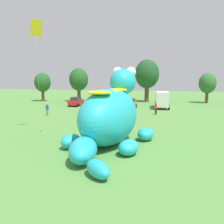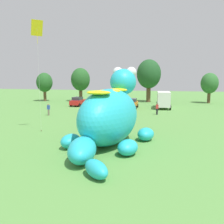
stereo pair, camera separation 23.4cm
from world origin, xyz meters
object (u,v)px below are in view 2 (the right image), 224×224
object	(u,v)px
car_yellow	(96,102)
spectator_mid_field	(49,110)
car_red	(78,101)
box_truck	(163,99)
car_orange	(132,103)
car_white	(114,102)
tethered_flying_kite	(37,30)
spectator_by_cars	(157,109)
giant_inflatable_creature	(109,116)
spectator_near_inflatable	(98,108)

from	to	relation	value
car_yellow	spectator_mid_field	bearing A→B (deg)	-105.82
car_red	spectator_mid_field	distance (m)	11.97
box_truck	car_orange	bearing A→B (deg)	-166.91
car_red	car_white	distance (m)	7.13
car_white	car_orange	xyz separation A→B (m)	(3.48, -0.98, 0.00)
car_yellow	tethered_flying_kite	distance (m)	23.71
car_red	car_orange	world-z (taller)	same
car_red	spectator_by_cars	bearing A→B (deg)	-26.36
giant_inflatable_creature	car_yellow	world-z (taller)	giant_inflatable_creature
car_white	spectator_mid_field	bearing A→B (deg)	-120.59
car_orange	box_truck	bearing A→B (deg)	13.09
box_truck	spectator_by_cars	distance (m)	7.79
spectator_mid_field	box_truck	bearing A→B (deg)	37.32
tethered_flying_kite	car_yellow	bearing A→B (deg)	91.99
car_orange	box_truck	world-z (taller)	box_truck
box_truck	spectator_by_cars	xyz separation A→B (m)	(-0.70, -7.73, -0.75)
car_orange	box_truck	xyz separation A→B (m)	(5.41, 1.26, 0.74)
spectator_mid_field	spectator_near_inflatable	bearing A→B (deg)	27.86
car_orange	spectator_near_inflatable	xyz separation A→B (m)	(-4.10, -7.48, -0.01)
box_truck	tethered_flying_kite	size ratio (longest dim) A/B	0.60
giant_inflatable_creature	box_truck	size ratio (longest dim) A/B	1.98
car_orange	spectator_mid_field	xyz separation A→B (m)	(-10.48, -10.85, -0.01)
spectator_near_inflatable	spectator_mid_field	size ratio (longest dim) A/B	1.00
car_white	spectator_by_cars	xyz separation A→B (m)	(8.19, -7.45, -0.01)
car_white	spectator_mid_field	world-z (taller)	car_white
car_white	tethered_flying_kite	size ratio (longest dim) A/B	0.38
car_orange	spectator_by_cars	size ratio (longest dim) A/B	2.41
spectator_by_cars	spectator_near_inflatable	bearing A→B (deg)	-173.47
car_white	car_orange	distance (m)	3.62
car_white	spectator_near_inflatable	size ratio (longest dim) A/B	2.43
giant_inflatable_creature	tethered_flying_kite	world-z (taller)	tethered_flying_kite
car_orange	tethered_flying_kite	xyz separation A→B (m)	(-6.27, -20.54, 9.16)
car_red	spectator_near_inflatable	size ratio (longest dim) A/B	2.44
car_white	spectator_near_inflatable	world-z (taller)	car_white
spectator_near_inflatable	tethered_flying_kite	bearing A→B (deg)	-99.45
car_red	car_yellow	distance (m)	3.59
spectator_mid_field	tethered_flying_kite	distance (m)	13.99
car_yellow	spectator_near_inflatable	world-z (taller)	car_yellow
car_yellow	box_truck	xyz separation A→B (m)	(12.44, -0.05, 0.74)
car_white	box_truck	bearing A→B (deg)	1.79
box_truck	spectator_near_inflatable	world-z (taller)	box_truck
car_orange	tethered_flying_kite	distance (m)	23.35
box_truck	car_white	bearing A→B (deg)	-178.21
spectator_near_inflatable	spectator_mid_field	distance (m)	7.22
car_orange	giant_inflatable_creature	bearing A→B (deg)	-85.96
spectator_near_inflatable	box_truck	bearing A→B (deg)	42.59
spectator_by_cars	tethered_flying_kite	world-z (taller)	tethered_flying_kite
giant_inflatable_creature	car_red	size ratio (longest dim) A/B	3.08
car_red	car_yellow	world-z (taller)	same
car_yellow	spectator_mid_field	world-z (taller)	car_yellow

